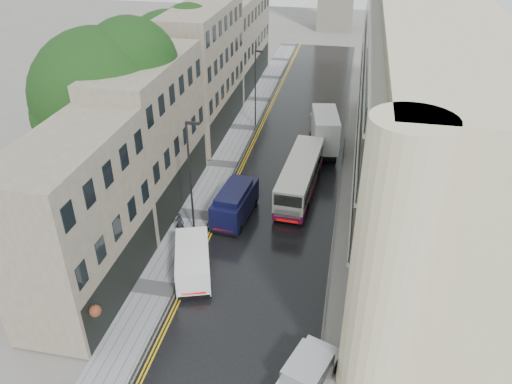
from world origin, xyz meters
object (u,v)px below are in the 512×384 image
at_px(cream_bus, 280,192).
at_px(white_van, 177,281).
at_px(tree_far, 171,74).
at_px(tree_near, 104,119).
at_px(pedestrian, 180,223).
at_px(lamp_post_far, 255,89).
at_px(white_lorry, 314,138).
at_px(lamp_post_near, 190,179).
at_px(navy_van, 214,213).

bearing_deg(cream_bus, white_van, -108.96).
bearing_deg(cream_bus, tree_far, 140.62).
distance_m(tree_near, pedestrian, 9.32).
xyz_separation_m(white_van, lamp_post_far, (-0.44, 25.74, 2.92)).
height_order(cream_bus, lamp_post_far, lamp_post_far).
distance_m(cream_bus, white_lorry, 9.40).
xyz_separation_m(tree_near, cream_bus, (12.66, 1.50, -5.56)).
bearing_deg(cream_bus, tree_near, -169.70).
height_order(tree_far, lamp_post_near, tree_far).
xyz_separation_m(tree_near, tree_far, (0.30, 13.00, -0.72)).
bearing_deg(lamp_post_far, pedestrian, -82.01).
height_order(tree_far, white_lorry, tree_far).
relative_size(cream_bus, pedestrian, 5.96).
relative_size(navy_van, pedestrian, 3.12).
bearing_deg(navy_van, white_lorry, 71.36).
distance_m(cream_bus, white_van, 11.67).
xyz_separation_m(tree_near, white_lorry, (14.36, 10.74, -5.02)).
height_order(white_lorry, navy_van, white_lorry).
bearing_deg(lamp_post_far, lamp_post_near, -79.82).
bearing_deg(tree_far, white_lorry, -9.14).
relative_size(pedestrian, lamp_post_near, 0.20).
relative_size(tree_near, white_lorry, 1.91).
xyz_separation_m(tree_near, navy_van, (8.51, -2.20, -5.59)).
bearing_deg(pedestrian, cream_bus, -149.32).
bearing_deg(white_van, white_lorry, 54.74).
height_order(tree_near, pedestrian, tree_near).
bearing_deg(lamp_post_near, lamp_post_far, 86.89).
bearing_deg(navy_van, pedestrian, -146.68).
bearing_deg(cream_bus, navy_van, -134.79).
bearing_deg(cream_bus, pedestrian, -139.10).
relative_size(pedestrian, lamp_post_far, 0.22).
bearing_deg(tree_far, cream_bus, -42.92).
distance_m(tree_near, lamp_post_far, 18.44).
bearing_deg(white_van, pedestrian, 89.41).
height_order(white_lorry, lamp_post_near, lamp_post_near).
height_order(cream_bus, white_lorry, white_lorry).
relative_size(navy_van, lamp_post_near, 0.63).
xyz_separation_m(white_van, navy_van, (0.31, 7.08, 0.26)).
distance_m(tree_far, white_van, 24.19).
distance_m(tree_far, lamp_post_near, 17.16).
bearing_deg(navy_van, lamp_post_far, 97.98).
bearing_deg(tree_far, lamp_post_near, -66.47).
height_order(tree_far, white_van, tree_far).
distance_m(white_van, pedestrian, 6.23).
distance_m(white_van, lamp_post_far, 25.91).
height_order(tree_near, white_van, tree_near).
relative_size(tree_near, pedestrian, 8.28).
bearing_deg(cream_bus, lamp_post_near, -139.81).
relative_size(tree_far, pedestrian, 7.43).
height_order(white_van, navy_van, navy_van).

